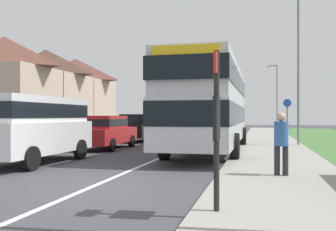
# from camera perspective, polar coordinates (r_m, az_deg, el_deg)

# --- Properties ---
(ground_plane) EXTENTS (120.00, 120.00, 0.00)m
(ground_plane) POSITION_cam_1_polar(r_m,az_deg,el_deg) (8.68, -11.62, -10.59)
(ground_plane) COLOR #424247
(lane_marking_centre) EXTENTS (0.14, 60.00, 0.01)m
(lane_marking_centre) POSITION_cam_1_polar(r_m,az_deg,el_deg) (16.21, 0.62, -5.66)
(lane_marking_centre) COLOR silver
(lane_marking_centre) RESTS_ON ground_plane
(pavement_near_side) EXTENTS (3.20, 68.00, 0.12)m
(pavement_near_side) POSITION_cam_1_polar(r_m,az_deg,el_deg) (13.81, 15.99, -6.40)
(pavement_near_side) COLOR #9E998E
(pavement_near_side) RESTS_ON ground_plane
(double_decker_bus) EXTENTS (2.80, 11.27, 3.70)m
(double_decker_bus) POSITION_cam_1_polar(r_m,az_deg,el_deg) (16.39, 6.38, 1.89)
(double_decker_bus) COLOR #BCBCC1
(double_decker_bus) RESTS_ON ground_plane
(parked_van_white) EXTENTS (2.11, 4.93, 2.22)m
(parked_van_white) POSITION_cam_1_polar(r_m,az_deg,el_deg) (13.33, -19.76, -1.21)
(parked_van_white) COLOR silver
(parked_van_white) RESTS_ON ground_plane
(parked_car_red) EXTENTS (1.98, 4.29, 1.59)m
(parked_car_red) POSITION_cam_1_polar(r_m,az_deg,el_deg) (18.30, -9.61, -2.26)
(parked_car_red) COLOR #B21E1E
(parked_car_red) RESTS_ON ground_plane
(parked_car_black) EXTENTS (1.89, 4.01, 1.69)m
(parked_car_black) POSITION_cam_1_polar(r_m,az_deg,el_deg) (23.32, -4.58, -1.69)
(parked_car_black) COLOR black
(parked_car_black) RESTS_ON ground_plane
(parked_car_dark_green) EXTENTS (1.94, 4.30, 1.62)m
(parked_car_dark_green) POSITION_cam_1_polar(r_m,az_deg,el_deg) (28.39, -0.94, -1.45)
(parked_car_dark_green) COLOR #19472D
(parked_car_dark_green) RESTS_ON ground_plane
(pedestrian_at_stop) EXTENTS (0.34, 0.34, 1.67)m
(pedestrian_at_stop) POSITION_cam_1_polar(r_m,az_deg,el_deg) (9.72, 16.74, -3.67)
(pedestrian_at_stop) COLOR #23232D
(pedestrian_at_stop) RESTS_ON ground_plane
(bus_stop_sign) EXTENTS (0.09, 0.52, 2.60)m
(bus_stop_sign) POSITION_cam_1_polar(r_m,az_deg,el_deg) (5.88, 7.35, -0.53)
(bus_stop_sign) COLOR black
(bus_stop_sign) RESTS_ON ground_plane
(cycle_route_sign) EXTENTS (0.44, 0.08, 2.52)m
(cycle_route_sign) POSITION_cam_1_polar(r_m,az_deg,el_deg) (21.91, 17.58, -0.47)
(cycle_route_sign) COLOR slate
(cycle_route_sign) RESTS_ON ground_plane
(street_lamp_mid) EXTENTS (1.14, 0.20, 7.79)m
(street_lamp_mid) POSITION_cam_1_polar(r_m,az_deg,el_deg) (20.53, 18.82, 7.96)
(street_lamp_mid) COLOR slate
(street_lamp_mid) RESTS_ON ground_plane
(street_lamp_far) EXTENTS (1.14, 0.20, 6.72)m
(street_lamp_far) POSITION_cam_1_polar(r_m,az_deg,el_deg) (39.75, 15.99, 3.29)
(street_lamp_far) COLOR slate
(street_lamp_far) RESTS_ON ground_plane
(house_terrace_far_side) EXTENTS (6.76, 16.95, 7.55)m
(house_terrace_far_side) POSITION_cam_1_polar(r_m,az_deg,el_deg) (35.60, -18.04, 3.48)
(house_terrace_far_side) COLOR #C1A88E
(house_terrace_far_side) RESTS_ON ground_plane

